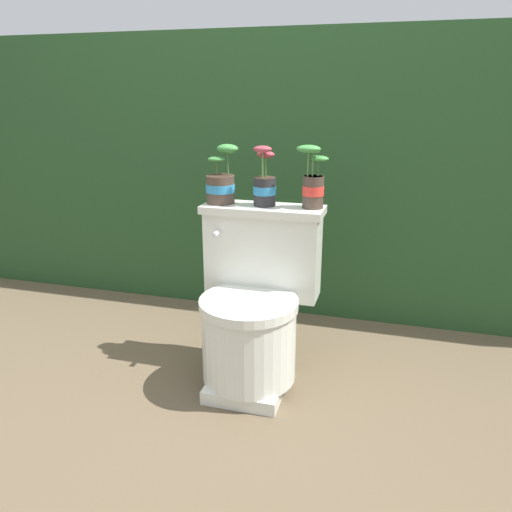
{
  "coord_description": "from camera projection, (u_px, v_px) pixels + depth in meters",
  "views": [
    {
      "loc": [
        0.56,
        -1.68,
        1.13
      ],
      "look_at": [
        0.06,
        0.08,
        0.52
      ],
      "focal_mm": 35.0,
      "sensor_mm": 36.0,
      "label": 1
    }
  ],
  "objects": [
    {
      "name": "hedge_backdrop",
      "position": [
        295.0,
        169.0,
        2.85
      ],
      "size": [
        3.78,
        0.8,
        1.41
      ],
      "color": "#234723",
      "rests_on": "ground"
    },
    {
      "name": "potted_plant_left",
      "position": [
        221.0,
        184.0,
        2.0
      ],
      "size": [
        0.13,
        0.12,
        0.23
      ],
      "color": "#47382D",
      "rests_on": "toilet"
    },
    {
      "name": "toilet",
      "position": [
        254.0,
        309.0,
        1.97
      ],
      "size": [
        0.48,
        0.48,
        0.7
      ],
      "color": "silver",
      "rests_on": "ground"
    },
    {
      "name": "potted_plant_midleft",
      "position": [
        265.0,
        185.0,
        1.95
      ],
      "size": [
        0.09,
        0.1,
        0.24
      ],
      "color": "#262628",
      "rests_on": "toilet"
    },
    {
      "name": "potted_plant_middle",
      "position": [
        313.0,
        182.0,
        1.9
      ],
      "size": [
        0.12,
        0.09,
        0.24
      ],
      "color": "#47382D",
      "rests_on": "toilet"
    },
    {
      "name": "ground_plane",
      "position": [
        235.0,
        383.0,
        2.03
      ],
      "size": [
        12.0,
        12.0,
        0.0
      ],
      "primitive_type": "plane",
      "color": "brown"
    }
  ]
}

